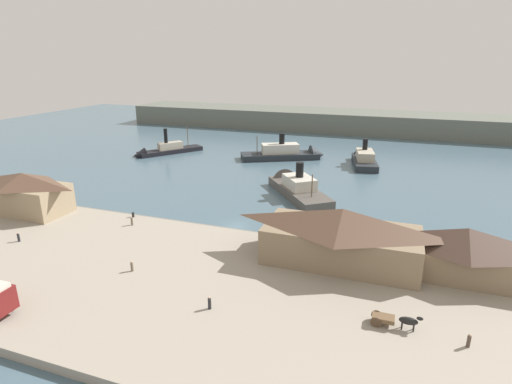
# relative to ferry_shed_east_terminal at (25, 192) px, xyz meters

# --- Properties ---
(ground_plane) EXTENTS (320.00, 320.00, 0.00)m
(ground_plane) POSITION_rel_ferry_shed_east_terminal_xyz_m (39.49, 9.36, -5.12)
(ground_plane) COLOR #476070
(quay_promenade) EXTENTS (110.00, 36.00, 1.20)m
(quay_promenade) POSITION_rel_ferry_shed_east_terminal_xyz_m (39.49, -12.64, -4.52)
(quay_promenade) COLOR #9E9384
(quay_promenade) RESTS_ON ground
(seawall_edge) EXTENTS (110.00, 0.80, 1.00)m
(seawall_edge) POSITION_rel_ferry_shed_east_terminal_xyz_m (39.49, 5.76, -4.62)
(seawall_edge) COLOR gray
(seawall_edge) RESTS_ON ground
(ferry_shed_east_terminal) EXTENTS (16.46, 8.43, 7.73)m
(ferry_shed_east_terminal) POSITION_rel_ferry_shed_east_terminal_xyz_m (0.00, 0.00, 0.00)
(ferry_shed_east_terminal) COLOR #998466
(ferry_shed_east_terminal) RESTS_ON quay_promenade
(ferry_shed_customs_shed) EXTENTS (22.18, 10.31, 8.14)m
(ferry_shed_customs_shed) POSITION_rel_ferry_shed_east_terminal_xyz_m (59.48, -0.19, 0.21)
(ferry_shed_customs_shed) COLOR #847056
(ferry_shed_customs_shed) RESTS_ON quay_promenade
(ferry_shed_central_terminal) EXTENTS (20.21, 7.77, 7.05)m
(ferry_shed_central_terminal) POSITION_rel_ferry_shed_east_terminal_xyz_m (75.68, 0.98, -0.34)
(ferry_shed_central_terminal) COLOR #847056
(ferry_shed_central_terminal) RESTS_ON quay_promenade
(horse_cart) EXTENTS (5.38, 1.52, 1.87)m
(horse_cart) POSITION_rel_ferry_shed_east_terminal_xyz_m (67.32, -13.61, -2.99)
(horse_cart) COLOR brown
(horse_cart) RESTS_ON quay_promenade
(pedestrian_walking_west) EXTENTS (0.40, 0.40, 1.62)m
(pedestrian_walking_west) POSITION_rel_ferry_shed_east_terminal_xyz_m (46.79, -17.27, -3.18)
(pedestrian_walking_west) COLOR #232328
(pedestrian_walking_west) RESTS_ON quay_promenade
(pedestrian_near_cart) EXTENTS (0.38, 0.38, 1.56)m
(pedestrian_near_cart) POSITION_rel_ferry_shed_east_terminal_xyz_m (74.71, -14.50, -3.21)
(pedestrian_near_cart) COLOR #4C3D33
(pedestrian_near_cart) RESTS_ON quay_promenade
(pedestrian_near_east_shed) EXTENTS (0.38, 0.38, 1.55)m
(pedestrian_near_east_shed) POSITION_rel_ferry_shed_east_terminal_xyz_m (9.71, -10.67, -3.21)
(pedestrian_near_east_shed) COLOR #232328
(pedestrian_near_east_shed) RESTS_ON quay_promenade
(pedestrian_standing_center) EXTENTS (0.38, 0.38, 1.53)m
(pedestrian_standing_center) POSITION_rel_ferry_shed_east_terminal_xyz_m (32.74, -12.73, -3.22)
(pedestrian_standing_center) COLOR #6B5B4C
(pedestrian_standing_center) RESTS_ON quay_promenade
(pedestrian_at_waters_edge) EXTENTS (0.39, 0.39, 1.57)m
(pedestrian_at_waters_edge) POSITION_rel_ferry_shed_east_terminal_xyz_m (22.84, 1.14, -3.20)
(pedestrian_at_waters_edge) COLOR #6B5B4C
(pedestrian_at_waters_edge) RESTS_ON quay_promenade
(mooring_post_center_east) EXTENTS (0.44, 0.44, 0.90)m
(mooring_post_center_east) POSITION_rel_ferry_shed_east_terminal_xyz_m (20.71, 4.44, -3.47)
(mooring_post_center_east) COLOR black
(mooring_post_center_east) RESTS_ON quay_promenade
(ferry_moored_west) EXTENTS (19.20, 22.24, 9.76)m
(ferry_moored_west) POSITION_rel_ferry_shed_east_terminal_xyz_m (44.34, 32.11, -3.62)
(ferry_moored_west) COLOR #514C47
(ferry_moored_west) RESTS_ON ground
(ferry_near_quay) EXTENTS (9.03, 18.96, 9.17)m
(ferry_near_quay) POSITION_rel_ferry_shed_east_terminal_xyz_m (56.83, 64.29, -3.57)
(ferry_near_quay) COLOR #23282D
(ferry_near_quay) RESTS_ON ground
(ferry_approaching_west) EXTENTS (25.53, 17.24, 9.92)m
(ferry_approaching_west) POSITION_rel_ferry_shed_east_terminal_xyz_m (34.97, 63.60, -3.60)
(ferry_approaching_west) COLOR #23282D
(ferry_approaching_west) RESTS_ON ground
(ferry_departing_north) EXTENTS (16.77, 21.06, 9.51)m
(ferry_departing_north) POSITION_rel_ferry_shed_east_terminal_xyz_m (-4.75, 55.64, -4.01)
(ferry_departing_north) COLOR black
(ferry_departing_north) RESTS_ON ground
(far_headland) EXTENTS (180.00, 24.00, 8.00)m
(far_headland) POSITION_rel_ferry_shed_east_terminal_xyz_m (39.49, 119.36, -1.12)
(far_headland) COLOR #60665B
(far_headland) RESTS_ON ground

